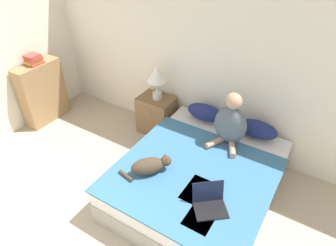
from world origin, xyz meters
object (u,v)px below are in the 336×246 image
Objects in this scene: table_lamp at (157,76)px; bookshelf at (43,93)px; cat_tabby at (150,166)px; person_sitting at (230,123)px; nightstand at (156,115)px; pillow_near at (205,112)px; laptop_open at (210,203)px; pillow_far at (257,129)px; book_stack_top at (33,60)px; bed at (199,179)px.

table_lamp reaches higher than bookshelf.
cat_tabby is at bearing -59.84° from table_lamp.
person_sitting reaches higher than nightstand.
pillow_near is at bearing 2.34° from table_lamp.
pillow_far is at bearing 49.27° from laptop_open.
person_sitting is at bearing -12.37° from table_lamp.
book_stack_top reaches higher than pillow_near.
book_stack_top is (-2.42, -0.68, 0.44)m from pillow_near.
pillow_far reaches higher than cat_tabby.
person_sitting is 2.81× the size of book_stack_top.
pillow_near reaches higher than cat_tabby.
pillow_far reaches higher than bed.
pillow_far is 1.49m from table_lamp.
pillow_far is 0.98× the size of table_lamp.
bookshelf is at bearing 128.93° from laptop_open.
person_sitting is 2.91m from book_stack_top.
bed is 2.79m from bookshelf.
laptop_open is 0.70× the size of nightstand.
nightstand is 2.42× the size of book_stack_top.
pillow_near is (-0.36, 0.81, 0.34)m from bed.
person_sitting is (0.46, -0.29, 0.17)m from pillow_near.
pillow_far is at bearing 12.21° from bookshelf.
book_stack_top is at bearing -159.00° from nightstand.
nightstand is 0.64m from table_lamp.
nightstand is at bearing -158.79° from table_lamp.
book_stack_top reaches higher than cat_tabby.
person_sitting is 1.32× the size of table_lamp.
bookshelf is at bearing -167.79° from pillow_far.
person_sitting reaches higher than bookshelf.
cat_tabby is 2.43m from bookshelf.
pillow_near is 2.09× the size of book_stack_top.
bookshelf is at bearing 177.17° from bed.
table_lamp is 2.12× the size of book_stack_top.
table_lamp reaches higher than nightstand.
bed is 2.05× the size of bookshelf.
laptop_open is 0.80× the size of table_lamp.
bed is 3.84× the size of table_lamp.
bookshelf is (-3.11, 0.62, -0.05)m from laptop_open.
book_stack_top is (-1.68, -0.65, 0.08)m from table_lamp.
cat_tabby is 1.40m from nightstand.
laptop_open is 3.21m from book_stack_top.
table_lamp reaches higher than laptop_open.
nightstand is at bearing 21.00° from book_stack_top.
nightstand is at bearing -177.22° from pillow_near.
pillow_near is 0.52× the size of bookshelf.
laptop_open is at bearing -41.65° from table_lamp.
pillow_near is 0.71m from pillow_far.
person_sitting reaches higher than bed.
table_lamp is at bearing 72.21° from cat_tabby.
nightstand is (-1.11, 0.78, 0.05)m from bed.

